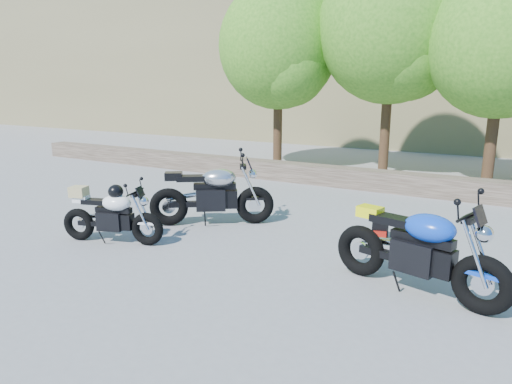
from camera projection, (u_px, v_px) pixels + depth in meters
ground at (216, 247)px, 7.50m from camera, size 90.00×90.00×0.00m
stone_wall at (332, 176)px, 12.11m from camera, size 22.00×0.55×0.50m
hillside at (510, 4)px, 28.12m from camera, size 80.00×30.00×15.00m
tree_decid_left at (281, 51)px, 13.87m from camera, size 3.67×3.67×5.62m
tree_decid_mid at (395, 32)px, 12.54m from camera, size 4.08×4.08×6.24m
tree_decid_right at (507, 46)px, 10.82m from camera, size 3.54×3.54×5.41m
silver_bike at (213, 195)px, 8.61m from camera, size 2.05×1.47×1.19m
white_bike at (111, 214)px, 7.61m from camera, size 1.78×0.75×1.01m
blue_bike at (418, 251)px, 5.72m from camera, size 2.29×0.90×1.17m
backpack at (380, 228)px, 7.89m from camera, size 0.31×0.29×0.37m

